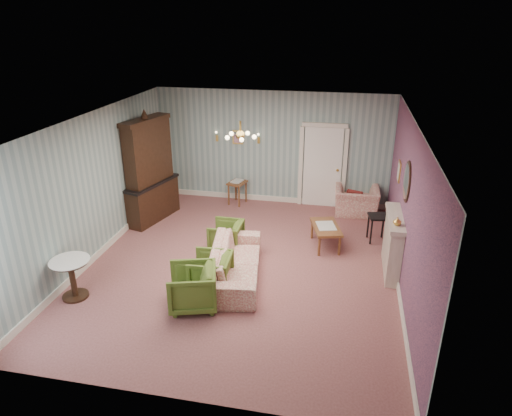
% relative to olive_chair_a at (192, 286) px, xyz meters
% --- Properties ---
extents(floor, '(7.00, 7.00, 0.00)m').
position_rel_olive_chair_a_xyz_m(floor, '(0.52, 1.49, -0.40)').
color(floor, '#965A57').
rests_on(floor, ground).
extents(ceiling, '(7.00, 7.00, 0.00)m').
position_rel_olive_chair_a_xyz_m(ceiling, '(0.52, 1.49, 2.50)').
color(ceiling, white).
rests_on(ceiling, ground).
extents(wall_back, '(6.00, 0.00, 6.00)m').
position_rel_olive_chair_a_xyz_m(wall_back, '(0.52, 4.99, 1.05)').
color(wall_back, gray).
rests_on(wall_back, ground).
extents(wall_front, '(6.00, 0.00, 6.00)m').
position_rel_olive_chair_a_xyz_m(wall_front, '(0.52, -2.01, 1.05)').
color(wall_front, gray).
rests_on(wall_front, ground).
extents(wall_left, '(0.00, 7.00, 7.00)m').
position_rel_olive_chair_a_xyz_m(wall_left, '(-2.48, 1.49, 1.05)').
color(wall_left, gray).
rests_on(wall_left, ground).
extents(wall_right, '(0.00, 7.00, 7.00)m').
position_rel_olive_chair_a_xyz_m(wall_right, '(3.52, 1.49, 1.05)').
color(wall_right, gray).
rests_on(wall_right, ground).
extents(wall_right_floral, '(0.00, 7.00, 7.00)m').
position_rel_olive_chair_a_xyz_m(wall_right_floral, '(3.50, 1.49, 1.05)').
color(wall_right_floral, '#BF5F76').
rests_on(wall_right_floral, ground).
extents(door, '(1.12, 0.12, 2.16)m').
position_rel_olive_chair_a_xyz_m(door, '(1.82, 4.95, 0.68)').
color(door, white).
rests_on(door, floor).
extents(olive_chair_a, '(0.93, 0.96, 0.81)m').
position_rel_olive_chair_a_xyz_m(olive_chair_a, '(0.00, 0.00, 0.00)').
color(olive_chair_a, '#536D26').
rests_on(olive_chair_a, floor).
extents(olive_chair_b, '(0.70, 0.75, 0.73)m').
position_rel_olive_chair_a_xyz_m(olive_chair_b, '(0.14, 0.60, -0.04)').
color(olive_chair_b, '#536D26').
rests_on(olive_chair_b, floor).
extents(olive_chair_c, '(0.62, 0.66, 0.67)m').
position_rel_olive_chair_a_xyz_m(olive_chair_c, '(0.02, 2.14, -0.07)').
color(olive_chair_c, '#536D26').
rests_on(olive_chair_c, floor).
extents(sofa_chintz, '(0.99, 2.30, 0.87)m').
position_rel_olive_chair_a_xyz_m(sofa_chintz, '(0.49, 1.04, 0.03)').
color(sofa_chintz, '#A94444').
rests_on(sofa_chintz, floor).
extents(wingback_chair, '(1.08, 0.72, 0.93)m').
position_rel_olive_chair_a_xyz_m(wingback_chair, '(2.71, 4.55, 0.06)').
color(wingback_chair, '#A94444').
rests_on(wingback_chair, floor).
extents(dresser, '(0.93, 1.66, 2.61)m').
position_rel_olive_chair_a_xyz_m(dresser, '(-2.13, 3.29, 0.90)').
color(dresser, black).
rests_on(dresser, floor).
extents(fireplace, '(0.30, 1.40, 1.16)m').
position_rel_olive_chair_a_xyz_m(fireplace, '(3.38, 1.89, 0.18)').
color(fireplace, beige).
rests_on(fireplace, floor).
extents(mantel_vase, '(0.15, 0.15, 0.15)m').
position_rel_olive_chair_a_xyz_m(mantel_vase, '(3.36, 1.49, 0.83)').
color(mantel_vase, gold).
rests_on(mantel_vase, fireplace).
extents(oval_mirror, '(0.04, 0.76, 0.84)m').
position_rel_olive_chair_a_xyz_m(oval_mirror, '(3.48, 1.89, 1.45)').
color(oval_mirror, white).
rests_on(oval_mirror, wall_right).
extents(framed_print, '(0.04, 0.34, 0.42)m').
position_rel_olive_chair_a_xyz_m(framed_print, '(3.49, 3.24, 1.20)').
color(framed_print, gold).
rests_on(framed_print, wall_right).
extents(coffee_table, '(0.76, 1.06, 0.49)m').
position_rel_olive_chair_a_xyz_m(coffee_table, '(2.08, 2.65, -0.16)').
color(coffee_table, brown).
rests_on(coffee_table, floor).
extents(side_table_black, '(0.47, 0.47, 0.61)m').
position_rel_olive_chair_a_xyz_m(side_table_black, '(3.17, 3.13, -0.10)').
color(side_table_black, black).
rests_on(side_table_black, floor).
extents(pedestal_table, '(0.71, 0.71, 0.74)m').
position_rel_olive_chair_a_xyz_m(pedestal_table, '(-2.13, -0.16, -0.03)').
color(pedestal_table, black).
rests_on(pedestal_table, floor).
extents(nesting_table, '(0.51, 0.59, 0.65)m').
position_rel_olive_chair_a_xyz_m(nesting_table, '(-0.34, 4.64, -0.08)').
color(nesting_table, brown).
rests_on(nesting_table, floor).
extents(gilt_mirror_back, '(0.28, 0.06, 0.36)m').
position_rel_olive_chair_a_xyz_m(gilt_mirror_back, '(-0.38, 4.95, 1.30)').
color(gilt_mirror_back, gold).
rests_on(gilt_mirror_back, wall_back).
extents(sconce_left, '(0.16, 0.12, 0.30)m').
position_rel_olive_chair_a_xyz_m(sconce_left, '(-0.93, 4.93, 1.30)').
color(sconce_left, gold).
rests_on(sconce_left, wall_back).
extents(sconce_right, '(0.16, 0.12, 0.30)m').
position_rel_olive_chair_a_xyz_m(sconce_right, '(0.17, 4.93, 1.30)').
color(sconce_right, gold).
rests_on(sconce_right, wall_back).
extents(chandelier, '(0.56, 0.56, 0.36)m').
position_rel_olive_chair_a_xyz_m(chandelier, '(0.52, 1.49, 2.23)').
color(chandelier, gold).
rests_on(chandelier, ceiling).
extents(burgundy_cushion, '(0.41, 0.28, 0.39)m').
position_rel_olive_chair_a_xyz_m(burgundy_cushion, '(2.66, 4.40, 0.08)').
color(burgundy_cushion, maroon).
rests_on(burgundy_cushion, wingback_chair).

